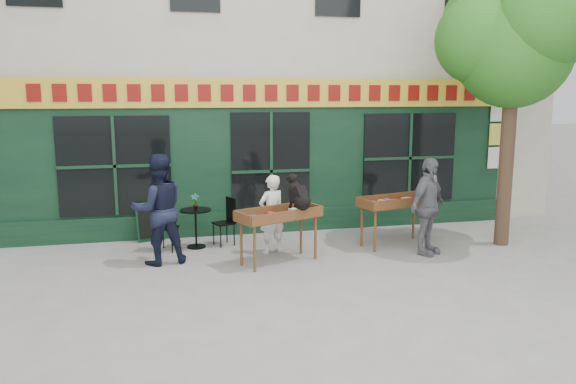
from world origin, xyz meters
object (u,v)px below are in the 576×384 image
(book_cart_center, at_px, (279,217))
(man_left, at_px, (158,209))
(woman, at_px, (272,214))
(man_right, at_px, (428,206))
(bistro_table, at_px, (196,220))
(book_cart_right, at_px, (396,204))
(dog, at_px, (299,191))

(book_cart_center, distance_m, man_left, 2.12)
(woman, bearing_deg, man_right, 142.60)
(book_cart_center, height_order, man_left, man_left)
(bistro_table, bearing_deg, book_cart_right, -10.23)
(bistro_table, bearing_deg, man_left, -127.87)
(book_cart_center, height_order, book_cart_right, same)
(dog, relative_size, woman, 0.40)
(woman, bearing_deg, man_left, -16.04)
(man_right, height_order, man_left, man_left)
(book_cart_center, bearing_deg, woman, 67.93)
(man_left, bearing_deg, dog, 157.21)
(woman, bearing_deg, bistro_table, -48.43)
(bistro_table, height_order, man_left, man_left)
(book_cart_right, distance_m, man_left, 4.59)
(woman, relative_size, man_left, 0.76)
(book_cart_center, bearing_deg, man_left, 146.19)
(dog, bearing_deg, woman, 94.50)
(book_cart_center, distance_m, man_right, 2.81)
(dog, xyz_separation_m, man_left, (-2.42, 0.48, -0.31))
(man_right, relative_size, bistro_table, 2.41)
(book_cart_center, xyz_separation_m, man_left, (-2.07, 0.43, 0.16))
(dog, bearing_deg, book_cart_center, 149.80)
(man_left, bearing_deg, bistro_table, -139.44)
(bistro_table, xyz_separation_m, man_left, (-0.70, -0.90, 0.43))
(book_cart_right, relative_size, man_left, 0.82)
(book_cart_center, relative_size, book_cart_right, 1.01)
(book_cart_center, relative_size, man_left, 0.83)
(book_cart_center, relative_size, bistro_table, 2.14)
(dog, bearing_deg, bistro_table, 119.24)
(book_cart_right, xyz_separation_m, bistro_table, (-3.88, 0.70, -0.28))
(dog, relative_size, book_cart_right, 0.37)
(woman, xyz_separation_m, man_left, (-2.07, -0.22, 0.23))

